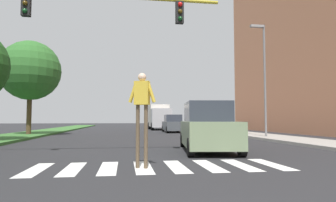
% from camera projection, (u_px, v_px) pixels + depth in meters
% --- Properties ---
extents(ground_plane, '(140.00, 140.00, 0.00)m').
position_uv_depth(ground_plane, '(134.00, 132.00, 30.76)').
color(ground_plane, '#262628').
extents(crosswalk, '(6.75, 2.20, 0.01)m').
position_uv_depth(crosswalk, '(160.00, 167.00, 7.88)').
color(crosswalk, silver).
rests_on(crosswalk, ground_plane).
extents(median_strip, '(3.52, 64.00, 0.15)m').
position_uv_depth(median_strip, '(43.00, 132.00, 27.55)').
color(median_strip, '#386B2D').
rests_on(median_strip, ground_plane).
extents(tree_far, '(4.59, 4.59, 7.20)m').
position_uv_depth(tree_far, '(30.00, 71.00, 22.89)').
color(tree_far, '#4C3823').
rests_on(tree_far, median_strip).
extents(sidewalk_right, '(3.00, 64.00, 0.15)m').
position_uv_depth(sidewalk_right, '(221.00, 131.00, 30.06)').
color(sidewalk_right, '#9E9991').
rests_on(sidewalk_right, ground_plane).
extents(traffic_light_gantry, '(9.56, 0.30, 6.00)m').
position_uv_depth(traffic_light_gantry, '(26.00, 25.00, 9.80)').
color(traffic_light_gantry, gold).
rests_on(traffic_light_gantry, median_strip).
extents(street_lamp_right, '(1.02, 0.24, 7.50)m').
position_uv_depth(street_lamp_right, '(263.00, 70.00, 19.78)').
color(street_lamp_right, slate).
rests_on(street_lamp_right, sidewalk_right).
extents(pedestrian_performer, '(0.73, 0.35, 2.49)m').
position_uv_depth(pedestrian_performer, '(142.00, 104.00, 7.75)').
color(pedestrian_performer, brown).
rests_on(pedestrian_performer, ground_plane).
extents(suv_crossing, '(2.49, 4.80, 1.97)m').
position_uv_depth(suv_crossing, '(208.00, 128.00, 11.92)').
color(suv_crossing, gray).
rests_on(suv_crossing, ground_plane).
extents(sedan_midblock, '(1.91, 4.54, 1.74)m').
position_uv_depth(sedan_midblock, '(173.00, 124.00, 29.23)').
color(sedan_midblock, '#474C51').
rests_on(sedan_midblock, ground_plane).
extents(truck_box_delivery, '(2.40, 6.20, 3.10)m').
position_uv_depth(truck_box_delivery, '(159.00, 116.00, 36.82)').
color(truck_box_delivery, '#B7B7BC').
rests_on(truck_box_delivery, ground_plane).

